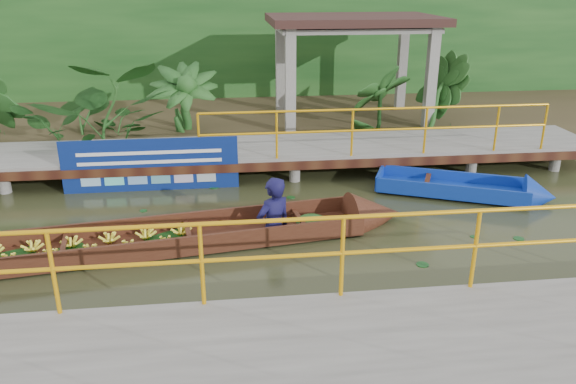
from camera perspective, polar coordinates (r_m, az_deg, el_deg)
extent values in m
plane|color=#292E17|center=(9.64, -3.16, -4.54)|extent=(80.00, 80.00, 0.00)
cube|color=#372D1B|center=(16.66, -4.91, 7.35)|extent=(30.00, 8.00, 0.45)
cube|color=slate|center=(12.73, -4.26, 4.30)|extent=(16.00, 2.00, 0.15)
cube|color=black|center=(11.80, -4.01, 2.54)|extent=(16.00, 0.12, 0.18)
cylinder|color=orange|center=(11.97, 9.23, 8.33)|extent=(7.50, 0.05, 0.05)
cylinder|color=orange|center=(12.08, 9.10, 6.25)|extent=(7.50, 0.05, 0.05)
cylinder|color=orange|center=(12.09, 9.09, 6.02)|extent=(0.05, 0.05, 1.00)
cylinder|color=slate|center=(12.54, -22.60, 1.09)|extent=(0.24, 0.24, 0.55)
cylinder|color=slate|center=(14.01, -20.98, 3.32)|extent=(0.24, 0.24, 0.55)
cylinder|color=slate|center=(12.14, -13.51, 1.52)|extent=(0.24, 0.24, 0.55)
cylinder|color=slate|center=(13.65, -12.83, 3.76)|extent=(0.24, 0.24, 0.55)
cylinder|color=slate|center=(12.06, -4.04, 1.94)|extent=(0.24, 0.24, 0.55)
cylinder|color=slate|center=(13.58, -4.39, 4.14)|extent=(0.24, 0.24, 0.55)
cylinder|color=slate|center=(12.30, 5.31, 2.30)|extent=(0.24, 0.24, 0.55)
cylinder|color=slate|center=(13.79, 3.95, 4.43)|extent=(0.24, 0.24, 0.55)
cylinder|color=slate|center=(12.86, 14.07, 2.58)|extent=(0.24, 0.24, 0.55)
cylinder|color=slate|center=(14.29, 11.89, 4.62)|extent=(0.24, 0.24, 0.55)
cylinder|color=slate|center=(13.69, 21.95, 2.78)|extent=(0.24, 0.24, 0.55)
cylinder|color=slate|center=(15.04, 19.16, 4.71)|extent=(0.24, 0.24, 0.55)
cylinder|color=slate|center=(12.06, -4.04, 1.94)|extent=(0.24, 0.24, 0.55)
cube|color=slate|center=(6.11, 9.52, -18.57)|extent=(18.00, 2.40, 0.70)
cylinder|color=orange|center=(6.35, 7.45, -2.47)|extent=(10.00, 0.05, 0.05)
cylinder|color=orange|center=(6.54, 7.26, -6.09)|extent=(10.00, 0.05, 0.05)
cylinder|color=orange|center=(6.56, 7.24, -6.48)|extent=(0.05, 0.05, 1.00)
cube|color=slate|center=(14.12, 0.25, 10.63)|extent=(0.25, 0.25, 2.80)
cube|color=slate|center=(14.98, 14.29, 10.61)|extent=(0.25, 0.25, 2.80)
cube|color=slate|center=(16.47, -0.79, 12.14)|extent=(0.25, 0.25, 2.80)
cube|color=slate|center=(17.22, 11.49, 12.13)|extent=(0.25, 0.25, 2.80)
cube|color=slate|center=(15.43, 6.61, 16.27)|extent=(4.00, 2.60, 0.12)
cube|color=#311C18|center=(15.42, 6.64, 17.01)|extent=(4.40, 3.00, 0.20)
cube|color=#154116|center=(18.81, -5.38, 14.41)|extent=(30.00, 0.80, 4.00)
cube|color=#36180E|center=(9.49, -15.90, -5.44)|extent=(7.82, 2.10, 0.06)
cube|color=#36180E|center=(9.87, -15.99, -3.51)|extent=(7.68, 1.19, 0.33)
cube|color=#36180E|center=(8.99, -15.97, -6.01)|extent=(7.68, 1.19, 0.33)
cone|color=#36180E|center=(10.24, 8.87, -2.35)|extent=(1.10, 1.06, 0.93)
ellipsoid|color=#154116|center=(9.83, 2.38, -3.01)|extent=(0.60, 0.50, 0.25)
imported|color=#12103E|center=(9.33, -1.52, 1.47)|extent=(0.82, 0.74, 1.89)
cube|color=#0D2E97|center=(11.87, 16.26, 0.18)|extent=(3.04, 1.99, 0.10)
cube|color=#0D2E97|center=(12.25, 16.37, 1.39)|extent=(2.71, 1.24, 0.29)
cube|color=#0D2E97|center=(11.42, 16.25, -0.03)|extent=(2.71, 1.24, 0.29)
cube|color=#0D2E97|center=(11.92, 9.28, 1.45)|extent=(0.41, 0.83, 0.29)
cone|color=#0D2E97|center=(11.98, 24.21, -0.40)|extent=(0.87, 0.99, 0.82)
cube|color=black|center=(11.83, 13.98, 1.13)|extent=(0.44, 0.84, 0.05)
cube|color=navy|center=(11.83, -13.77, 2.67)|extent=(3.57, 0.03, 1.11)
cube|color=white|center=(11.73, -13.90, 3.89)|extent=(2.90, 0.01, 0.07)
cube|color=white|center=(11.79, -13.81, 2.97)|extent=(2.90, 0.01, 0.07)
imported|color=#154116|center=(14.55, -18.82, 9.32)|extent=(1.63, 1.63, 2.04)
imported|color=#154116|center=(14.27, -10.84, 9.85)|extent=(1.63, 1.63, 2.04)
imported|color=#154116|center=(14.79, 9.18, 10.34)|extent=(1.63, 1.63, 2.04)
imported|color=#154116|center=(15.26, 14.70, 10.26)|extent=(1.63, 1.63, 2.04)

